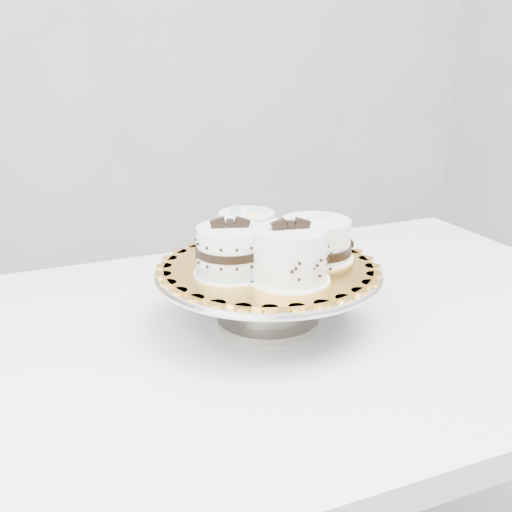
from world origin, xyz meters
name	(u,v)px	position (x,y,z in m)	size (l,w,h in m)	color
table	(287,364)	(-0.08, 0.06, 0.67)	(1.24, 0.85, 0.75)	white
cake_stand	(268,286)	(-0.11, 0.06, 0.81)	(0.35, 0.35, 0.09)	gray
cake_board	(268,267)	(-0.11, 0.06, 0.85)	(0.32, 0.32, 0.00)	gold
cake_swirl	(290,256)	(-0.11, -0.01, 0.89)	(0.13, 0.13, 0.09)	white
cake_banded	(230,253)	(-0.18, 0.05, 0.88)	(0.13, 0.13, 0.09)	white
cake_dots	(247,232)	(-0.11, 0.13, 0.88)	(0.12, 0.12, 0.07)	white
cake_ribbon	(316,240)	(-0.03, 0.06, 0.88)	(0.13, 0.12, 0.07)	white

